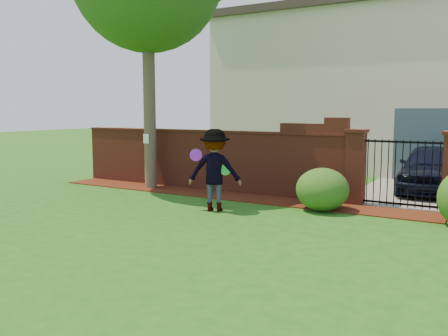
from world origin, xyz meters
The scene contains 13 objects.
ground centered at (0.00, 0.00, -0.01)m, with size 80.00×80.00×0.01m, color #215515.
mulch_bed centered at (-0.95, 3.34, 0.01)m, with size 11.10×1.08×0.03m, color #3C170B.
brick_wall centered at (-2.01, 4.00, 0.93)m, with size 8.70×0.31×2.16m.
pillar_left centered at (2.40, 4.00, 0.96)m, with size 0.50×0.50×1.88m.
iron_gate centered at (3.50, 4.00, 0.85)m, with size 1.78×0.03×1.60m.
driveway centered at (3.50, 8.00, 0.01)m, with size 3.20×8.00×0.01m, color gray.
house centered at (1.00, 12.00, 3.16)m, with size 12.40×6.40×6.30m.
car centered at (3.79, 6.74, 0.69)m, with size 1.62×4.02×1.37m, color black.
paper_notice centered at (-3.60, 3.21, 1.50)m, with size 0.20×0.01×0.28m, color white.
shrub_left centered at (1.95, 2.85, 0.50)m, with size 1.23×1.23×1.01m, color #1E5118.
man centered at (-0.22, 1.56, 0.96)m, with size 1.24×0.71×1.91m, color gray.
frisbee_purple centered at (-0.55, 1.29, 1.32)m, with size 0.29×0.29×0.03m, color purple.
frisbee_green centered at (0.06, 1.60, 0.98)m, with size 0.25×0.25×0.02m, color green.
Camera 1 is at (5.59, -7.86, 2.36)m, focal length 38.58 mm.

